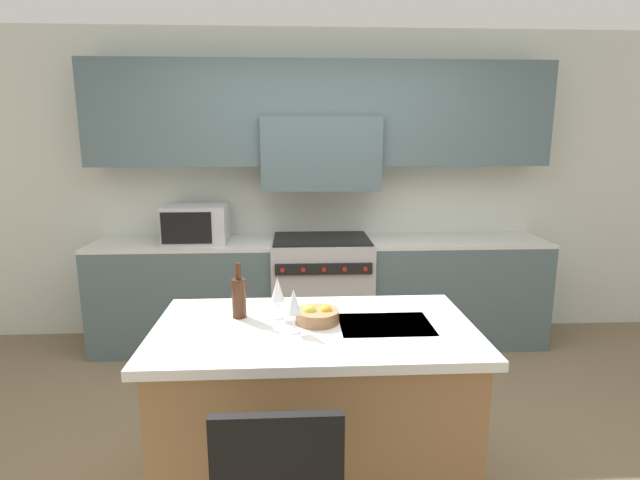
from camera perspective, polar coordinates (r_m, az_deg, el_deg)
name	(u,v)px	position (r m, az deg, el deg)	size (l,w,h in m)	color
ground_plane	(337,456)	(3.11, 1.99, -23.49)	(10.00, 10.00, 0.00)	#7A664C
back_cabinetry	(320,158)	(4.42, -0.03, 9.35)	(10.00, 0.46, 2.70)	silver
back_counter	(321,292)	(4.38, 0.14, -5.96)	(3.85, 0.62, 0.93)	#4C6066
range_stove	(321,291)	(4.35, 0.16, -5.89)	(0.84, 0.70, 0.95)	#B7B7BC
microwave	(197,223)	(4.30, -13.88, 1.84)	(0.51, 0.43, 0.31)	#B7B7BC
kitchen_island	(315,411)	(2.61, -0.63, -18.99)	(1.53, 0.87, 0.91)	olive
wine_bottle	(239,297)	(2.52, -9.24, -6.43)	(0.07, 0.07, 0.28)	#422314
wine_glass_near	(294,303)	(2.30, -3.03, -7.20)	(0.07, 0.07, 0.21)	white
wine_glass_far	(278,291)	(2.48, -4.88, -5.80)	(0.07, 0.07, 0.21)	white
fruit_bowl	(317,315)	(2.44, -0.35, -8.61)	(0.21, 0.21, 0.09)	#996B47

